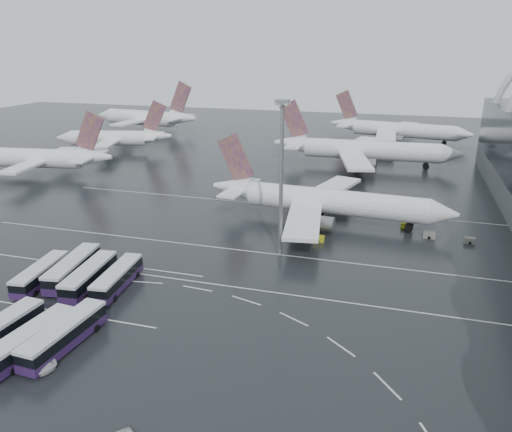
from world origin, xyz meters
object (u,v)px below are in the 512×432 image
(jet_remote_far, at_px, (147,118))
(gse_cart_belly_b, at_px, (429,235))
(airliner_main, at_px, (323,201))
(bus_row_near_d, at_px, (117,278))
(airliner_gate_b, at_px, (362,150))
(bus_row_near_b, at_px, (73,268))
(gse_cart_belly_d, at_px, (470,240))
(airliner_gate_c, at_px, (396,130))
(van_curve_a, at_px, (33,360))
(jet_remote_mid, at_px, (116,138))
(gse_cart_belly_e, at_px, (406,225))
(jet_remote_west, at_px, (44,158))
(bus_row_near_a, at_px, (41,274))
(gse_cart_belly_c, at_px, (319,239))
(bus_row_far_c, at_px, (64,335))
(floodlight_mast, at_px, (281,160))
(bus_row_far_b, at_px, (30,340))
(bus_row_near_c, at_px, (89,276))

(jet_remote_far, distance_m, gse_cart_belly_b, 148.14)
(airliner_main, xyz_separation_m, bus_row_near_d, (-24.69, -39.09, -2.66))
(gse_cart_belly_b, bearing_deg, jet_remote_far, 139.08)
(airliner_main, distance_m, airliner_gate_b, 53.45)
(bus_row_near_b, height_order, gse_cart_belly_d, bus_row_near_b)
(airliner_gate_c, xyz_separation_m, van_curve_a, (-35.37, -155.65, -3.84))
(jet_remote_mid, height_order, van_curve_a, jet_remote_mid)
(jet_remote_mid, bearing_deg, airliner_gate_b, 166.17)
(bus_row_near_d, xyz_separation_m, van_curve_a, (1.11, -19.99, -0.85))
(airliner_gate_c, height_order, gse_cart_belly_e, airliner_gate_c)
(airliner_gate_b, xyz_separation_m, jet_remote_mid, (-83.49, -1.15, -0.35))
(jet_remote_west, bearing_deg, bus_row_near_a, 119.10)
(airliner_main, height_order, bus_row_near_b, airliner_main)
(airliner_gate_c, relative_size, jet_remote_mid, 1.31)
(bus_row_near_d, bearing_deg, airliner_main, -38.03)
(bus_row_near_d, height_order, gse_cart_belly_c, bus_row_near_d)
(jet_remote_mid, distance_m, bus_row_far_c, 121.77)
(jet_remote_mid, xyz_separation_m, bus_row_near_b, (47.33, -90.50, -2.67))
(jet_remote_west, bearing_deg, airliner_gate_b, -165.51)
(bus_row_near_b, bearing_deg, floodlight_mast, -64.85)
(gse_cart_belly_e, bearing_deg, floodlight_mast, -136.86)
(airliner_gate_b, height_order, jet_remote_far, jet_remote_far)
(bus_row_far_b, height_order, gse_cart_belly_e, bus_row_far_b)
(bus_row_far_c, bearing_deg, bus_row_near_a, 49.40)
(gse_cart_belly_b, distance_m, gse_cart_belly_c, 21.49)
(jet_remote_west, xyz_separation_m, gse_cart_belly_d, (110.45, -21.07, -4.21))
(airliner_gate_c, bearing_deg, jet_remote_west, -129.70)
(jet_remote_west, distance_m, bus_row_far_b, 92.80)
(jet_remote_west, height_order, jet_remote_far, jet_remote_far)
(gse_cart_belly_b, bearing_deg, airliner_gate_b, 107.77)
(jet_remote_west, distance_m, gse_cart_belly_b, 105.34)
(bus_row_far_c, bearing_deg, bus_row_near_b, 35.83)
(airliner_main, bearing_deg, bus_row_near_d, -118.10)
(bus_row_far_b, bearing_deg, jet_remote_far, 28.20)
(airliner_gate_b, height_order, jet_remote_west, airliner_gate_b)
(bus_row_far_c, xyz_separation_m, gse_cart_belly_d, (51.00, 50.60, -1.26))
(airliner_gate_b, height_order, gse_cart_belly_b, airliner_gate_b)
(van_curve_a, distance_m, gse_cart_belly_c, 53.69)
(floodlight_mast, distance_m, gse_cart_belly_e, 33.36)
(airliner_gate_c, distance_m, bus_row_near_d, 140.50)
(jet_remote_west, distance_m, jet_remote_far, 76.95)
(jet_remote_far, bearing_deg, bus_row_near_b, 120.25)
(jet_remote_far, xyz_separation_m, bus_row_near_c, (61.54, -133.20, -3.75))
(airliner_gate_b, distance_m, jet_remote_mid, 83.50)
(airliner_main, height_order, bus_row_near_c, airliner_main)
(airliner_gate_b, bearing_deg, bus_row_far_b, -106.13)
(bus_row_near_a, relative_size, gse_cart_belly_d, 6.57)
(airliner_gate_c, height_order, bus_row_near_d, airliner_gate_c)
(airliner_main, bearing_deg, van_curve_a, -107.57)
(airliner_gate_b, xyz_separation_m, airliner_gate_c, (8.77, 43.20, -0.18))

